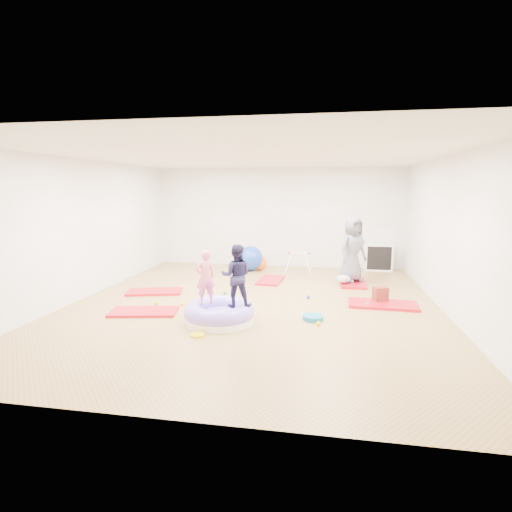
# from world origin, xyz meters

# --- Properties ---
(room) EXTENTS (7.01, 8.01, 2.81)m
(room) POSITION_xyz_m (0.00, 0.00, 1.40)
(room) COLOR #A48051
(room) RESTS_ON ground
(gym_mat_front_left) EXTENTS (1.26, 0.79, 0.05)m
(gym_mat_front_left) POSITION_xyz_m (-1.85, -0.88, 0.02)
(gym_mat_front_left) COLOR red
(gym_mat_front_left) RESTS_ON ground
(gym_mat_mid_left) EXTENTS (1.24, 0.83, 0.05)m
(gym_mat_mid_left) POSITION_xyz_m (-2.25, 0.50, 0.02)
(gym_mat_mid_left) COLOR red
(gym_mat_mid_left) RESTS_ON ground
(gym_mat_center_back) EXTENTS (0.61, 1.10, 0.04)m
(gym_mat_center_back) POSITION_xyz_m (0.06, 2.02, 0.02)
(gym_mat_center_back) COLOR red
(gym_mat_center_back) RESTS_ON ground
(gym_mat_right) EXTENTS (1.30, 0.69, 0.05)m
(gym_mat_right) POSITION_xyz_m (2.46, 0.33, 0.03)
(gym_mat_right) COLOR red
(gym_mat_right) RESTS_ON ground
(gym_mat_rear_right) EXTENTS (0.60, 1.17, 0.05)m
(gym_mat_rear_right) POSITION_xyz_m (2.01, 2.09, 0.02)
(gym_mat_rear_right) COLOR red
(gym_mat_rear_right) RESTS_ON ground
(inflatable_cushion) EXTENTS (1.18, 1.18, 0.37)m
(inflatable_cushion) POSITION_xyz_m (-0.38, -1.13, 0.14)
(inflatable_cushion) COLOR white
(inflatable_cushion) RESTS_ON ground
(child_pink) EXTENTS (0.40, 0.38, 0.92)m
(child_pink) POSITION_xyz_m (-0.62, -1.07, 0.80)
(child_pink) COLOR pink
(child_pink) RESTS_ON inflatable_cushion
(child_navy) EXTENTS (0.56, 0.46, 1.04)m
(child_navy) POSITION_xyz_m (-0.08, -1.14, 0.86)
(child_navy) COLOR #1E1B3F
(child_navy) RESTS_ON inflatable_cushion
(adult_caregiver) EXTENTS (0.87, 0.85, 1.52)m
(adult_caregiver) POSITION_xyz_m (1.98, 2.14, 0.81)
(adult_caregiver) COLOR #5B5C66
(adult_caregiver) RESTS_ON gym_mat_rear_right
(infant) EXTENTS (0.33, 0.34, 0.19)m
(infant) POSITION_xyz_m (1.78, 1.88, 0.15)
(infant) COLOR #A2D2E7
(infant) RESTS_ON gym_mat_rear_right
(ball_pit_balls) EXTENTS (4.07, 1.74, 0.08)m
(ball_pit_balls) POSITION_xyz_m (0.10, -0.04, 0.04)
(ball_pit_balls) COLOR #F2CF00
(ball_pit_balls) RESTS_ON ground
(exercise_ball_blue) EXTENTS (0.68, 0.68, 0.68)m
(exercise_ball_blue) POSITION_xyz_m (-0.65, 3.17, 0.34)
(exercise_ball_blue) COLOR #1A3CB2
(exercise_ball_blue) RESTS_ON ground
(exercise_ball_orange) EXTENTS (0.41, 0.41, 0.41)m
(exercise_ball_orange) POSITION_xyz_m (-0.43, 3.29, 0.20)
(exercise_ball_orange) COLOR #FE6103
(exercise_ball_orange) RESTS_ON ground
(infant_play_gym) EXTENTS (0.70, 0.66, 0.53)m
(infant_play_gym) POSITION_xyz_m (0.66, 3.20, 0.36)
(infant_play_gym) COLOR white
(infant_play_gym) RESTS_ON ground
(cube_shelf) EXTENTS (0.73, 0.36, 0.73)m
(cube_shelf) POSITION_xyz_m (2.79, 3.79, 0.37)
(cube_shelf) COLOR white
(cube_shelf) RESTS_ON ground
(balance_disc) EXTENTS (0.36, 0.36, 0.08)m
(balance_disc) POSITION_xyz_m (1.17, -0.74, 0.04)
(balance_disc) COLOR #116F8D
(balance_disc) RESTS_ON ground
(backpack) EXTENTS (0.32, 0.27, 0.32)m
(backpack) POSITION_xyz_m (2.43, 0.51, 0.16)
(backpack) COLOR #B63B22
(backpack) RESTS_ON ground
(yellow_toy) EXTENTS (0.22, 0.22, 0.03)m
(yellow_toy) POSITION_xyz_m (-0.54, -1.80, 0.02)
(yellow_toy) COLOR #F2CF00
(yellow_toy) RESTS_ON ground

